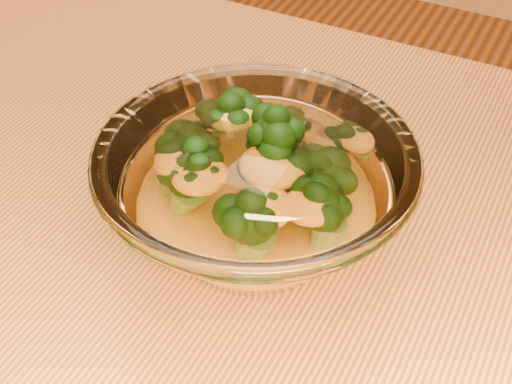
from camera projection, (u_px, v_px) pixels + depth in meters
glass_bowl at (256, 197)px, 0.53m from camera, size 0.24×0.24×0.10m
cheese_sauce at (256, 218)px, 0.55m from camera, size 0.13×0.13×0.04m
broccoli_heap at (255, 171)px, 0.53m from camera, size 0.16×0.16×0.08m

